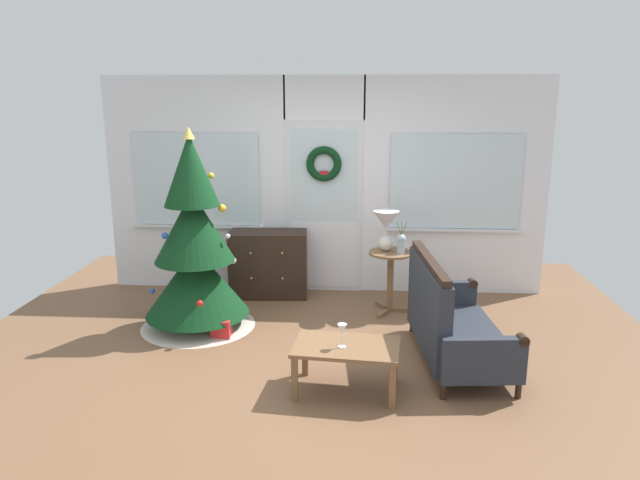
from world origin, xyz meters
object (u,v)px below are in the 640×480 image
at_px(coffee_table, 346,352).
at_px(wine_glass, 342,330).
at_px(settee_sofa, 449,321).
at_px(christmas_tree, 195,254).
at_px(table_lamp, 386,225).
at_px(gift_box, 221,328).
at_px(dresser_cabinet, 268,264).
at_px(flower_vase, 401,243).
at_px(side_table, 391,269).

height_order(coffee_table, wine_glass, wine_glass).
bearing_deg(settee_sofa, christmas_tree, 164.77).
bearing_deg(coffee_table, settee_sofa, 34.36).
xyz_separation_m(christmas_tree, wine_glass, (1.53, -1.33, -0.23)).
distance_m(table_lamp, wine_glass, 2.00).
bearing_deg(gift_box, christmas_tree, 137.39).
distance_m(dresser_cabinet, table_lamp, 1.52).
bearing_deg(wine_glass, gift_box, 139.50).
relative_size(christmas_tree, settee_sofa, 1.32).
distance_m(dresser_cabinet, settee_sofa, 2.50).
relative_size(flower_vase, gift_box, 1.88).
bearing_deg(dresser_cabinet, coffee_table, -66.85).
height_order(christmas_tree, settee_sofa, christmas_tree).
bearing_deg(flower_vase, christmas_tree, -166.99).
distance_m(christmas_tree, gift_box, 0.79).
distance_m(table_lamp, coffee_table, 2.01).
relative_size(side_table, coffee_table, 0.77).
bearing_deg(side_table, coffee_table, -103.49).
bearing_deg(christmas_tree, wine_glass, -40.94).
bearing_deg(side_table, dresser_cabinet, 162.47).
bearing_deg(wine_glass, christmas_tree, 139.06).
bearing_deg(settee_sofa, dresser_cabinet, 138.36).
bearing_deg(dresser_cabinet, settee_sofa, -41.64).
bearing_deg(wine_glass, side_table, 75.80).
bearing_deg(gift_box, coffee_table, -38.50).
relative_size(coffee_table, gift_box, 4.76).
height_order(christmas_tree, coffee_table, christmas_tree).
xyz_separation_m(table_lamp, wine_glass, (-0.41, -1.91, -0.43)).
height_order(settee_sofa, flower_vase, flower_vase).
distance_m(coffee_table, wine_glass, 0.21).
bearing_deg(gift_box, wine_glass, -40.50).
bearing_deg(gift_box, side_table, 26.13).
height_order(side_table, wine_glass, side_table).
bearing_deg(side_table, wine_glass, -104.20).
relative_size(flower_vase, coffee_table, 0.39).
height_order(dresser_cabinet, flower_vase, flower_vase).
height_order(wine_glass, gift_box, wine_glass).
xyz_separation_m(wine_glass, gift_box, (-1.22, 1.04, -0.45)).
distance_m(flower_vase, coffee_table, 1.90).
xyz_separation_m(settee_sofa, table_lamp, (-0.52, 1.25, 0.59)).
relative_size(christmas_tree, dresser_cabinet, 2.21).
xyz_separation_m(side_table, wine_glass, (-0.47, -1.87, 0.05)).
height_order(side_table, gift_box, side_table).
xyz_separation_m(dresser_cabinet, settee_sofa, (1.87, -1.66, -0.01)).
bearing_deg(side_table, gift_box, -153.87).
xyz_separation_m(side_table, coffee_table, (-0.44, -1.83, -0.15)).
bearing_deg(christmas_tree, flower_vase, 13.01).
xyz_separation_m(table_lamp, gift_box, (-1.63, -0.87, -0.87)).
bearing_deg(wine_glass, dresser_cabinet, 112.01).
distance_m(wine_glass, gift_box, 1.66).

